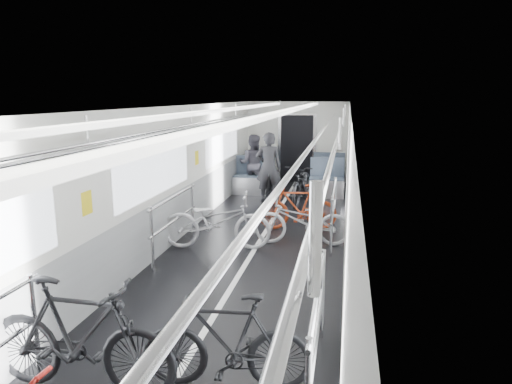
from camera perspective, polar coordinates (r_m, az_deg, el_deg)
car_shell at (r=8.70m, az=1.39°, el=2.40°), size 3.02×14.01×2.41m
bike_left_mid at (r=4.41m, az=-21.18°, el=-16.50°), size 1.78×0.52×1.07m
bike_left_far at (r=7.79m, az=-4.95°, el=-3.63°), size 1.93×0.90×0.97m
bike_right_near at (r=4.23m, az=-3.65°, el=-18.13°), size 1.56×0.60×0.91m
bike_right_mid at (r=8.00m, az=5.77°, el=-3.55°), size 1.72×0.72×0.88m
bike_right_far at (r=8.88m, az=5.26°, el=-1.88°), size 1.57×0.67×0.91m
bike_aisle at (r=11.02m, az=5.83°, el=1.01°), size 0.84×1.92×0.98m
person_standing at (r=11.17m, az=1.58°, el=3.13°), size 0.68×0.50×1.71m
person_seated at (r=12.25m, az=-0.39°, el=3.56°), size 0.76×0.60×1.56m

